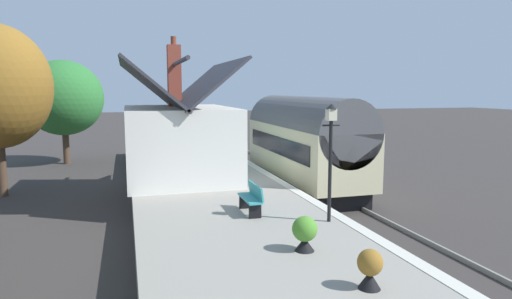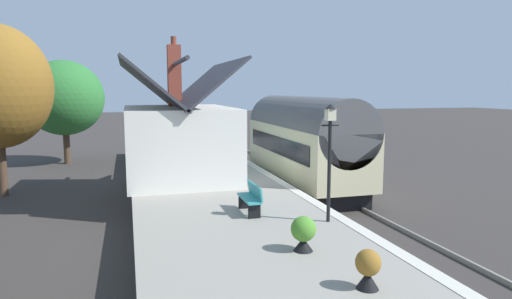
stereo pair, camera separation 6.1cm
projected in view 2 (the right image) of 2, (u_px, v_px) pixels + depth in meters
ground_plane at (303, 201)px, 18.87m from camera, size 160.00×160.00×0.00m
platform at (209, 195)px, 17.72m from camera, size 32.00×5.92×0.99m
platform_edge_coping at (276, 179)px, 18.41m from camera, size 32.00×0.36×0.02m
rail_near at (338, 197)px, 19.30m from camera, size 52.00×0.08×0.14m
rail_far at (307, 199)px, 18.91m from camera, size 52.00×0.08×0.14m
train at (304, 142)px, 20.85m from camera, size 9.39×2.73×4.32m
station_building at (179, 139)px, 18.73m from camera, size 6.82×4.51×5.91m
bench_platform_end at (251, 197)px, 13.30m from camera, size 1.40×0.44×0.88m
bench_mid_platform at (193, 147)px, 24.93m from camera, size 1.40×0.45×0.88m
planter_edge_far at (177, 142)px, 27.90m from camera, size 0.51×0.51×0.76m
planter_under_sign at (303, 233)px, 10.18m from camera, size 0.58×0.58×0.83m
planter_bench_left at (153, 145)px, 25.81m from camera, size 0.59×0.59×0.90m
planter_corner_building at (368, 269)px, 8.24m from camera, size 0.47×0.47×0.76m
lamp_post_platform at (330, 139)px, 12.20m from camera, size 0.32×0.50×3.27m
station_sign_board at (213, 131)px, 27.08m from camera, size 0.96×0.06×1.57m
tree_mid_background at (64, 98)px, 27.74m from camera, size 5.07×4.80×6.44m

